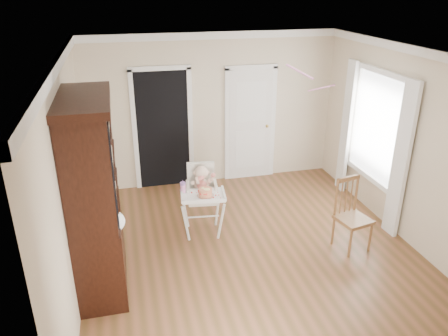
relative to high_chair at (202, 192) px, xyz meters
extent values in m
plane|color=brown|center=(0.57, -0.68, -0.67)|extent=(5.00, 5.00, 0.00)
plane|color=white|center=(0.57, -0.68, 2.03)|extent=(5.00, 5.00, 0.00)
plane|color=beige|center=(0.57, 1.82, 0.68)|extent=(4.50, 0.00, 4.50)
plane|color=beige|center=(-1.68, -0.68, 0.68)|extent=(0.00, 5.00, 5.00)
plane|color=beige|center=(2.82, -0.68, 0.68)|extent=(0.00, 5.00, 5.00)
cube|color=black|center=(-0.33, 1.81, 0.38)|extent=(0.90, 0.03, 2.10)
cube|color=white|center=(-0.82, 1.80, 0.38)|extent=(0.08, 0.05, 2.18)
cube|color=white|center=(0.16, 1.80, 0.38)|extent=(0.08, 0.05, 2.18)
cube|color=white|center=(-0.33, 1.80, 1.47)|extent=(1.06, 0.05, 0.08)
cube|color=white|center=(1.27, 1.80, 0.35)|extent=(0.80, 0.05, 2.05)
cube|color=white|center=(0.83, 1.80, 0.35)|extent=(0.08, 0.05, 2.13)
cube|color=white|center=(1.71, 1.80, 0.35)|extent=(0.08, 0.05, 2.13)
sphere|color=gold|center=(1.59, 1.76, 0.33)|extent=(0.06, 0.06, 0.06)
cube|color=white|center=(2.80, 0.12, 0.73)|extent=(0.02, 1.20, 1.60)
cube|color=white|center=(2.78, 0.12, 1.57)|extent=(0.06, 1.36, 0.08)
cube|color=white|center=(2.72, -0.66, 0.48)|extent=(0.08, 0.28, 2.30)
cube|color=white|center=(2.72, 0.90, 0.48)|extent=(0.08, 0.28, 2.30)
cylinder|color=white|center=(-0.28, -0.19, -0.38)|extent=(0.14, 0.12, 0.63)
cylinder|color=white|center=(0.22, -0.25, -0.38)|extent=(0.12, 0.14, 0.63)
cylinder|color=white|center=(-0.22, 0.27, -0.38)|extent=(0.12, 0.14, 0.63)
cylinder|color=white|center=(0.28, 0.20, -0.38)|extent=(0.14, 0.12, 0.63)
cylinder|color=white|center=(-0.01, -0.05, -0.38)|extent=(0.48, 0.09, 0.03)
cube|color=beige|center=(0.00, 0.01, -0.09)|extent=(0.44, 0.43, 0.08)
cube|color=beige|center=(-0.20, 0.03, 0.03)|extent=(0.09, 0.36, 0.19)
cube|color=beige|center=(0.20, -0.02, 0.03)|extent=(0.09, 0.36, 0.19)
cube|color=beige|center=(0.02, 0.18, 0.16)|extent=(0.40, 0.11, 0.46)
cube|color=white|center=(-0.03, -0.24, 0.07)|extent=(0.64, 0.49, 0.03)
cube|color=white|center=(-0.06, -0.45, 0.09)|extent=(0.59, 0.10, 0.04)
ellipsoid|color=beige|center=(0.00, 0.04, 0.06)|extent=(0.25, 0.21, 0.28)
sphere|color=beige|center=(0.00, 0.04, 0.29)|extent=(0.22, 0.22, 0.19)
sphere|color=red|center=(0.00, -0.03, 0.12)|extent=(0.14, 0.14, 0.14)
sphere|color=red|center=(-0.03, -0.05, 0.24)|extent=(0.07, 0.07, 0.07)
sphere|color=red|center=(0.16, -0.07, 0.28)|extent=(0.07, 0.07, 0.07)
cylinder|color=silver|center=(0.00, -0.29, 0.09)|extent=(0.24, 0.24, 0.01)
cylinder|color=red|center=(0.00, -0.29, 0.14)|extent=(0.18, 0.18, 0.10)
cylinder|color=#F2E08C|center=(0.01, -0.31, 0.19)|extent=(0.08, 0.08, 0.02)
cylinder|color=pink|center=(-0.29, -0.10, 0.14)|extent=(0.07, 0.07, 0.12)
cylinder|color=#845A9D|center=(-0.29, -0.10, 0.22)|extent=(0.08, 0.08, 0.03)
cone|color=#845A9D|center=(-0.29, -0.10, 0.26)|extent=(0.03, 0.03, 0.04)
cube|color=black|center=(-1.42, -0.83, -0.18)|extent=(0.55, 1.31, 0.99)
cube|color=black|center=(-1.42, -0.83, 0.97)|extent=(0.50, 1.31, 1.31)
cube|color=black|center=(-1.16, -1.16, 0.97)|extent=(0.02, 0.57, 1.15)
cube|color=black|center=(-1.16, -0.50, 0.97)|extent=(0.02, 0.57, 1.15)
cube|color=black|center=(-1.42, -0.83, 1.65)|extent=(0.59, 1.40, 0.09)
ellipsoid|color=white|center=(-1.20, -1.21, 0.37)|extent=(0.22, 0.18, 0.24)
cube|color=brown|center=(1.95, -0.89, -0.22)|extent=(0.50, 0.50, 0.05)
cylinder|color=brown|center=(1.81, -1.10, -0.45)|extent=(0.04, 0.04, 0.45)
cylinder|color=brown|center=(2.16, -1.02, -0.45)|extent=(0.04, 0.04, 0.45)
cylinder|color=brown|center=(1.73, -0.75, -0.45)|extent=(0.04, 0.04, 0.45)
cylinder|color=brown|center=(2.08, -0.67, -0.45)|extent=(0.04, 0.04, 0.45)
cylinder|color=brown|center=(1.73, -0.74, 0.06)|extent=(0.04, 0.04, 0.57)
cylinder|color=brown|center=(2.08, -0.66, 0.06)|extent=(0.04, 0.04, 0.57)
cube|color=brown|center=(1.91, -0.70, 0.32)|extent=(0.38, 0.12, 0.06)
camera|label=1|loc=(-1.04, -5.55, 2.80)|focal=35.00mm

